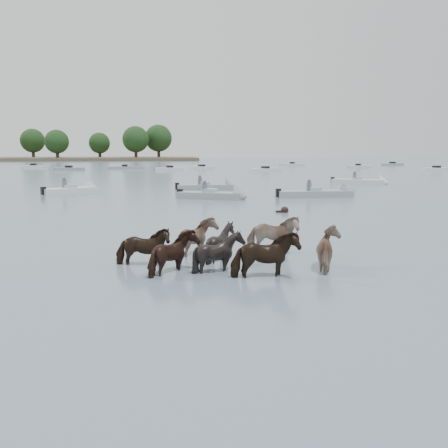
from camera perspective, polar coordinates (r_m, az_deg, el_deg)
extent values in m
plane|color=slate|center=(12.29, -2.13, -7.56)|extent=(400.00, 400.00, 0.00)
imported|color=black|center=(14.66, -9.64, -3.12)|extent=(1.76, 0.92, 1.43)
imported|color=#856A5A|center=(15.90, -3.11, -2.00)|extent=(1.57, 1.72, 1.47)
imported|color=black|center=(15.19, -0.40, -2.58)|extent=(1.50, 1.38, 1.43)
imported|color=#7A6153|center=(16.46, 5.80, -1.54)|extent=(1.98, 1.32, 1.54)
imported|color=black|center=(13.62, -5.88, -3.95)|extent=(1.57, 1.71, 1.44)
imported|color=black|center=(13.77, -0.58, -3.80)|extent=(1.66, 1.60, 1.42)
imported|color=black|center=(13.10, 4.87, -4.20)|extent=(1.89, 0.97, 1.55)
imported|color=#8D705F|center=(14.45, 12.74, -3.32)|extent=(1.44, 1.62, 1.47)
sphere|color=black|center=(26.95, 7.24, 1.64)|extent=(0.44, 0.44, 0.44)
cube|color=black|center=(26.91, 6.72, 1.42)|extent=(0.50, 0.22, 0.18)
cube|color=silver|center=(40.03, -17.89, 3.74)|extent=(4.39, 3.64, 0.55)
cone|color=silver|center=(40.88, -15.17, 3.96)|extent=(1.63, 1.83, 1.60)
cube|color=#99ADB7|center=(40.00, -17.91, 4.24)|extent=(1.28, 1.38, 0.35)
cube|color=black|center=(39.26, -20.73, 3.72)|extent=(0.48, 0.48, 0.60)
cylinder|color=#595966|center=(40.06, -18.49, 4.51)|extent=(0.36, 0.36, 0.70)
sphere|color=#595966|center=(40.03, -18.52, 5.15)|extent=(0.24, 0.24, 0.24)
cube|color=gray|center=(34.23, -1.65, 3.37)|extent=(4.83, 3.19, 0.55)
cone|color=gray|center=(33.66, 2.09, 3.27)|extent=(1.43, 1.82, 1.60)
cube|color=#99ADB7|center=(34.20, -1.65, 3.95)|extent=(1.16, 1.34, 0.35)
cube|color=black|center=(34.92, -5.25, 3.69)|extent=(0.46, 0.46, 0.60)
cylinder|color=#595966|center=(34.14, -2.32, 4.28)|extent=(0.36, 0.36, 0.70)
sphere|color=#595966|center=(34.11, -2.33, 5.03)|extent=(0.24, 0.24, 0.24)
cube|color=gray|center=(41.80, -2.33, 4.36)|extent=(4.79, 1.70, 0.55)
cone|color=gray|center=(42.12, 0.90, 4.40)|extent=(0.93, 1.62, 1.60)
cube|color=#99ADB7|center=(41.77, -2.33, 4.84)|extent=(0.82, 1.14, 0.35)
cube|color=black|center=(41.60, -5.60, 4.51)|extent=(0.36, 0.36, 0.60)
cylinder|color=#595966|center=(41.73, -2.88, 5.10)|extent=(0.36, 0.36, 0.70)
sphere|color=#595966|center=(41.70, -2.89, 5.72)|extent=(0.24, 0.24, 0.24)
cube|color=gray|center=(36.10, 10.68, 3.50)|extent=(5.45, 1.64, 0.55)
cone|color=gray|center=(37.04, 14.69, 3.50)|extent=(0.91, 1.61, 1.60)
cube|color=#99ADB7|center=(36.07, 10.70, 4.06)|extent=(0.81, 1.13, 0.35)
cube|color=black|center=(35.33, 6.49, 3.73)|extent=(0.35, 0.35, 0.60)
cylinder|color=#595966|center=(35.93, 10.10, 4.38)|extent=(0.36, 0.36, 0.70)
sphere|color=#595966|center=(35.90, 10.12, 5.09)|extent=(0.24, 0.24, 0.24)
cube|color=silver|center=(50.85, 15.69, 4.84)|extent=(5.25, 4.01, 0.55)
cone|color=silver|center=(50.57, 18.59, 4.69)|extent=(1.59, 1.84, 1.60)
cube|color=#99ADB7|center=(50.83, 15.70, 5.23)|extent=(1.26, 1.37, 0.35)
cube|color=black|center=(51.25, 12.83, 5.14)|extent=(0.48, 0.48, 0.60)
cylinder|color=#595966|center=(50.67, 15.29, 5.47)|extent=(0.36, 0.36, 0.70)
sphere|color=#595966|center=(50.64, 15.32, 5.97)|extent=(0.24, 0.24, 0.24)
cube|color=silver|center=(98.63, -21.75, 6.34)|extent=(4.45, 1.51, 0.60)
cube|color=black|center=(98.62, -21.76, 6.56)|extent=(1.00, 1.00, 0.50)
cube|color=gray|center=(84.52, -17.99, 6.22)|extent=(5.13, 2.16, 0.60)
cube|color=black|center=(84.51, -18.00, 6.48)|extent=(1.13, 1.13, 0.50)
cube|color=gray|center=(87.88, -11.76, 6.55)|extent=(6.08, 2.05, 0.60)
cube|color=black|center=(87.87, -11.76, 6.80)|extent=(1.09, 1.09, 0.50)
cube|color=silver|center=(80.95, -6.49, 6.50)|extent=(4.69, 2.32, 0.60)
cube|color=black|center=(80.94, -6.49, 6.77)|extent=(1.17, 1.17, 0.50)
cube|color=silver|center=(86.24, -2.67, 6.69)|extent=(4.60, 3.13, 0.60)
cube|color=black|center=(86.22, -2.67, 6.94)|extent=(1.32, 1.32, 0.50)
cube|color=silver|center=(77.22, 4.95, 6.41)|extent=(5.58, 3.63, 0.60)
cube|color=black|center=(77.20, 4.95, 6.69)|extent=(1.33, 1.33, 0.50)
cube|color=silver|center=(104.38, 8.13, 6.98)|extent=(5.67, 3.62, 0.60)
cube|color=black|center=(104.37, 8.14, 7.19)|extent=(1.32, 1.32, 0.50)
cube|color=silver|center=(94.82, 15.68, 6.56)|extent=(4.64, 3.07, 0.60)
cube|color=black|center=(94.81, 15.69, 6.79)|extent=(1.31, 1.31, 0.50)
cube|color=silver|center=(87.12, 23.98, 5.96)|extent=(5.06, 2.06, 0.60)
cube|color=black|center=(87.10, 24.00, 6.21)|extent=(1.11, 1.11, 0.50)
cube|color=gray|center=(111.95, 19.43, 6.69)|extent=(5.75, 3.63, 0.60)
cube|color=black|center=(111.94, 19.44, 6.89)|extent=(1.32, 1.32, 0.50)
cylinder|color=#382619|center=(173.62, -21.76, 7.67)|extent=(1.00, 1.00, 3.56)
sphere|color=black|center=(173.64, -21.85, 9.20)|extent=(7.90, 7.90, 7.90)
cylinder|color=#382619|center=(158.14, -19.23, 7.71)|extent=(1.00, 1.00, 3.28)
sphere|color=black|center=(158.15, -19.31, 9.26)|extent=(7.29, 7.29, 7.29)
cylinder|color=#382619|center=(167.44, -14.57, 7.92)|extent=(1.00, 1.00, 3.13)
sphere|color=black|center=(167.44, -14.63, 9.32)|extent=(6.95, 6.95, 6.95)
cylinder|color=#382619|center=(156.20, -10.45, 8.12)|extent=(1.00, 1.00, 3.72)
sphere|color=black|center=(156.23, -10.50, 9.90)|extent=(8.27, 8.27, 8.27)
cylinder|color=#382619|center=(163.16, -7.79, 8.26)|extent=(1.00, 1.00, 4.01)
sphere|color=black|center=(163.20, -7.82, 10.10)|extent=(8.91, 8.91, 8.91)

